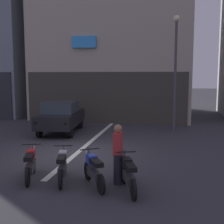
# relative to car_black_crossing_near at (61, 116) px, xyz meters

# --- Properties ---
(ground_plane) EXTENTS (120.00, 120.00, 0.00)m
(ground_plane) POSITION_rel_car_black_crossing_near_xyz_m (2.07, -3.97, -0.89)
(ground_plane) COLOR #333338
(lane_centre_line) EXTENTS (0.20, 18.00, 0.01)m
(lane_centre_line) POSITION_rel_car_black_crossing_near_xyz_m (2.07, 2.03, -0.88)
(lane_centre_line) COLOR silver
(lane_centre_line) RESTS_ON ground
(building_mid_block) EXTENTS (10.53, 9.71, 13.19)m
(building_mid_block) POSITION_rel_car_black_crossing_near_xyz_m (1.58, 8.18, 5.70)
(building_mid_block) COLOR #B2A893
(building_mid_block) RESTS_ON ground
(car_black_crossing_near) EXTENTS (2.21, 4.27, 1.64)m
(car_black_crossing_near) POSITION_rel_car_black_crossing_near_xyz_m (0.00, 0.00, 0.00)
(car_black_crossing_near) COLOR black
(car_black_crossing_near) RESTS_ON ground
(street_lamp) EXTENTS (0.36, 0.36, 6.12)m
(street_lamp) POSITION_rel_car_black_crossing_near_xyz_m (5.82, 1.77, 2.89)
(street_lamp) COLOR #47474C
(street_lamp) RESTS_ON ground
(motorcycle_red_row_leftmost) EXTENTS (0.67, 1.61, 0.98)m
(motorcycle_red_row_leftmost) POSITION_rel_car_black_crossing_near_xyz_m (1.64, -6.86, -0.43)
(motorcycle_red_row_leftmost) COLOR black
(motorcycle_red_row_leftmost) RESTS_ON ground
(motorcycle_silver_row_left_mid) EXTENTS (0.61, 1.63, 0.98)m
(motorcycle_silver_row_left_mid) POSITION_rel_car_black_crossing_near_xyz_m (2.60, -6.85, -0.43)
(motorcycle_silver_row_left_mid) COLOR black
(motorcycle_silver_row_left_mid) RESTS_ON ground
(motorcycle_blue_row_centre) EXTENTS (0.96, 1.45, 0.98)m
(motorcycle_blue_row_centre) POSITION_rel_car_black_crossing_near_xyz_m (3.57, -7.05, -0.43)
(motorcycle_blue_row_centre) COLOR black
(motorcycle_blue_row_centre) RESTS_ON ground
(motorcycle_black_row_right_mid) EXTENTS (0.70, 1.59, 0.98)m
(motorcycle_black_row_right_mid) POSITION_rel_car_black_crossing_near_xyz_m (4.53, -7.20, -0.43)
(motorcycle_black_row_right_mid) COLOR black
(motorcycle_black_row_right_mid) RESTS_ON ground
(person_by_motorcycles) EXTENTS (0.24, 0.36, 1.67)m
(person_by_motorcycles) POSITION_rel_car_black_crossing_near_xyz_m (4.18, -6.76, -0.03)
(person_by_motorcycles) COLOR #23232D
(person_by_motorcycles) RESTS_ON ground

